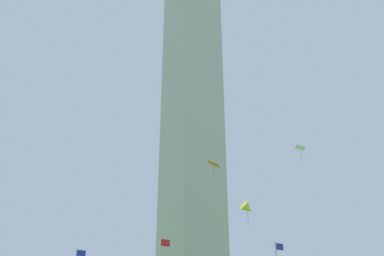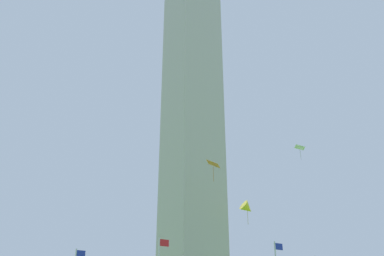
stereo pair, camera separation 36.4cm
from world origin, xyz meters
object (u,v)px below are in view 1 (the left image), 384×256
(obelisk_monument, at_px, (192,109))
(kite_orange_diamond, at_px, (214,164))
(kite_white_diamond, at_px, (300,148))
(kite_yellow_delta, at_px, (247,208))

(obelisk_monument, relative_size, kite_orange_diamond, 24.53)
(obelisk_monument, xyz_separation_m, kite_white_diamond, (4.36, -15.85, -10.72))
(obelisk_monument, bearing_deg, kite_white_diamond, -74.60)
(kite_white_diamond, xyz_separation_m, kite_orange_diamond, (-6.79, 7.52, -1.06))
(kite_yellow_delta, bearing_deg, kite_orange_diamond, -164.65)
(obelisk_monument, height_order, kite_orange_diamond, obelisk_monument)
(kite_white_diamond, bearing_deg, kite_yellow_delta, 92.34)
(kite_yellow_delta, height_order, kite_orange_diamond, kite_orange_diamond)
(kite_white_diamond, relative_size, kite_orange_diamond, 0.66)
(obelisk_monument, bearing_deg, kite_orange_diamond, -106.22)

